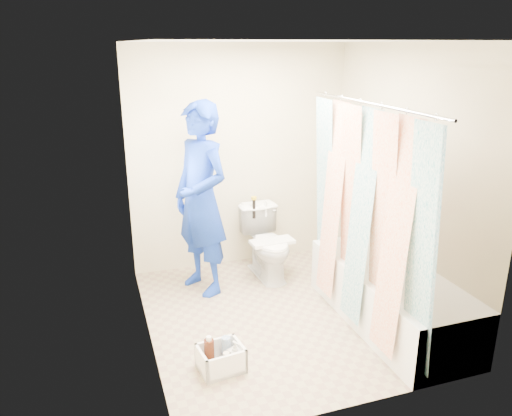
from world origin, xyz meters
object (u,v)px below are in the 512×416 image
object	(u,v)px
bathtub	(390,295)
plumber	(201,200)
cleaning_caddy	(222,359)
toilet	(268,243)

from	to	relation	value
bathtub	plumber	xyz separation A→B (m)	(-1.41, 1.17, 0.68)
bathtub	cleaning_caddy	distance (m)	1.60
bathtub	toilet	xyz separation A→B (m)	(-0.70, 1.25, 0.10)
bathtub	cleaning_caddy	bearing A→B (deg)	-173.17
bathtub	plumber	world-z (taller)	plumber
cleaning_caddy	bathtub	bearing A→B (deg)	-0.33
plumber	cleaning_caddy	distance (m)	1.62
plumber	toilet	bearing A→B (deg)	71.33
toilet	cleaning_caddy	bearing A→B (deg)	-124.74
toilet	plumber	bearing A→B (deg)	-177.08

